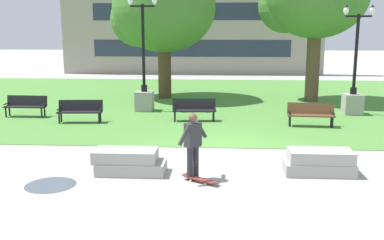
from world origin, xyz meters
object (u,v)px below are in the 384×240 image
Objects in this scene: concrete_block_center at (129,162)px; lamp_post_right at (144,88)px; concrete_block_left at (319,162)px; person_skateboarder at (193,142)px; lamp_post_left at (353,92)px; park_bench_near_right at (80,110)px; skateboard at (200,179)px; park_bench_near_left at (311,113)px; park_bench_far_left at (194,108)px; park_bench_far_right at (26,105)px.

lamp_post_right reaches higher than concrete_block_center.
person_skateboarder is at bearing -168.60° from concrete_block_left.
lamp_post_left is at bearing 69.22° from concrete_block_left.
lamp_post_left is at bearing 12.32° from park_bench_near_right.
concrete_block_center is 9.31m from lamp_post_right.
lamp_post_right reaches higher than concrete_block_left.
park_bench_near_right is 0.38× the size of lamp_post_left.
concrete_block_left is 9.27m from lamp_post_left.
person_skateboarder is 1.77× the size of skateboard.
person_skateboarder is at bearing -12.85° from concrete_block_center.
park_bench_near_left is 0.38× the size of lamp_post_left.
park_bench_near_right is (-5.02, 6.78, -0.43)m from person_skateboarder.
person_skateboarder is 11.40m from lamp_post_left.
concrete_block_center is at bearing -100.67° from park_bench_far_left.
concrete_block_left is 0.98× the size of park_bench_far_left.
lamp_post_right reaches higher than park_bench_near_right.
park_bench_far_right is at bearing 173.98° from park_bench_near_left.
concrete_block_left reaches higher than skateboard.
lamp_post_left is (6.58, 9.31, 0.03)m from person_skateboarder.
lamp_post_left is 9.44m from lamp_post_right.
concrete_block_left is 0.99× the size of park_bench_far_right.
park_bench_near_left reaches higher than concrete_block_center.
park_bench_far_left is at bearing 7.87° from park_bench_near_right.
lamp_post_right is at bearing 178.22° from lamp_post_left.
park_bench_far_left is 3.33m from lamp_post_right.
park_bench_far_left is at bearing -41.75° from lamp_post_right.
lamp_post_left is at bearing 5.75° from park_bench_far_right.
park_bench_near_left is 4.69m from park_bench_far_left.
park_bench_near_left and park_bench_far_right have the same top height.
concrete_block_center is 8.60m from park_bench_near_left.
lamp_post_left is at bearing 54.73° from person_skateboarder.
lamp_post_left is (6.38, 9.56, 0.91)m from skateboard.
park_bench_near_right is at bearing 126.62° from skateboard.
lamp_post_right reaches higher than park_bench_near_left.
park_bench_near_left is at bearing -22.98° from lamp_post_right.
park_bench_near_right is (-8.32, 6.11, 0.23)m from concrete_block_left.
person_skateboarder is at bearing -125.27° from lamp_post_left.
person_skateboarder is at bearing -122.59° from park_bench_near_left.
park_bench_near_left is at bearing -1.07° from park_bench_near_right.
park_bench_far_right reaches higher than concrete_block_center.
skateboard is 0.53× the size of park_bench_far_left.
concrete_block_left is at bearing -98.76° from park_bench_near_left.
concrete_block_left is at bearing -110.78° from lamp_post_left.
concrete_block_center and concrete_block_left have the same top height.
person_skateboarder is at bearing 128.85° from skateboard.
park_bench_near_right is 4.66m from park_bench_far_left.
concrete_block_left is at bearing -61.22° from park_bench_far_left.
park_bench_near_right is at bearing 178.93° from park_bench_near_left.
lamp_post_left reaches higher than concrete_block_center.
lamp_post_right is (-2.85, 9.60, 0.11)m from person_skateboarder.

